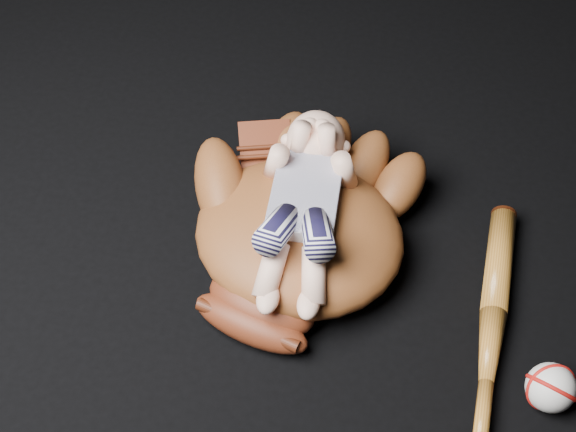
{
  "coord_description": "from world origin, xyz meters",
  "views": [
    {
      "loc": [
        0.04,
        -0.64,
        1.13
      ],
      "look_at": [
        -0.09,
        0.19,
        0.08
      ],
      "focal_mm": 50.0,
      "sensor_mm": 36.0,
      "label": 1
    }
  ],
  "objects_px": {
    "baseball_glove": "(299,228)",
    "newborn_baby": "(303,208)",
    "baseball_bat": "(492,327)",
    "baseball": "(551,388)"
  },
  "relations": [
    {
      "from": "baseball_glove",
      "to": "newborn_baby",
      "type": "xyz_separation_m",
      "value": [
        0.01,
        -0.0,
        0.06
      ]
    },
    {
      "from": "newborn_baby",
      "to": "baseball",
      "type": "height_order",
      "value": "newborn_baby"
    },
    {
      "from": "baseball_glove",
      "to": "newborn_baby",
      "type": "height_order",
      "value": "newborn_baby"
    },
    {
      "from": "newborn_baby",
      "to": "baseball",
      "type": "xyz_separation_m",
      "value": [
        0.41,
        -0.21,
        -0.1
      ]
    },
    {
      "from": "baseball_glove",
      "to": "baseball_bat",
      "type": "relative_size",
      "value": 1.06
    },
    {
      "from": "newborn_baby",
      "to": "baseball_bat",
      "type": "xyz_separation_m",
      "value": [
        0.32,
        -0.1,
        -0.11
      ]
    },
    {
      "from": "baseball_bat",
      "to": "baseball_glove",
      "type": "bearing_deg",
      "value": 161.78
    },
    {
      "from": "baseball_bat",
      "to": "newborn_baby",
      "type": "bearing_deg",
      "value": 162.15
    },
    {
      "from": "baseball_glove",
      "to": "baseball",
      "type": "xyz_separation_m",
      "value": [
        0.41,
        -0.21,
        -0.04
      ]
    },
    {
      "from": "newborn_baby",
      "to": "baseball_bat",
      "type": "distance_m",
      "value": 0.36
    }
  ]
}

